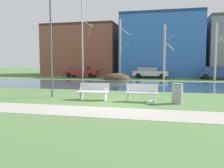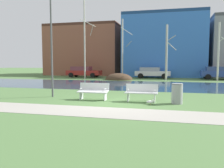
% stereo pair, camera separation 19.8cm
% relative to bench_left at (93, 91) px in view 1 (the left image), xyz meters
% --- Properties ---
extents(ground_plane, '(120.00, 120.00, 0.00)m').
position_rel_bench_left_xyz_m(ground_plane, '(1.25, 9.31, -0.47)').
color(ground_plane, '#4C703D').
extents(paved_path_strip, '(60.00, 1.97, 0.01)m').
position_rel_bench_left_xyz_m(paved_path_strip, '(1.25, -2.87, -0.47)').
color(paved_path_strip, '#9E998E').
rests_on(paved_path_strip, ground).
extents(river_band, '(80.00, 8.81, 0.01)m').
position_rel_bench_left_xyz_m(river_band, '(1.25, 8.59, -0.47)').
color(river_band, '#284256').
rests_on(river_band, ground).
extents(soil_mound, '(3.14, 2.54, 1.51)m').
position_rel_bench_left_xyz_m(soil_mound, '(-1.88, 14.65, -0.47)').
color(soil_mound, '#423021').
rests_on(soil_mound, ground).
extents(bench_left, '(1.60, 0.56, 0.87)m').
position_rel_bench_left_xyz_m(bench_left, '(0.00, 0.00, 0.00)').
color(bench_left, silver).
rests_on(bench_left, ground).
extents(bench_right, '(1.60, 0.56, 0.87)m').
position_rel_bench_left_xyz_m(bench_right, '(2.50, 0.00, 0.00)').
color(bench_right, silver).
rests_on(bench_right, ground).
extents(trash_bin, '(0.54, 0.54, 0.96)m').
position_rel_bench_left_xyz_m(trash_bin, '(4.20, -0.19, 0.02)').
color(trash_bin, gray).
rests_on(trash_bin, ground).
extents(seagull, '(0.40, 0.15, 0.25)m').
position_rel_bench_left_xyz_m(seagull, '(3.02, -0.72, -0.34)').
color(seagull, white).
rests_on(seagull, ground).
extents(streetlamp, '(0.32, 0.32, 5.92)m').
position_rel_bench_left_xyz_m(streetlamp, '(-2.59, 0.46, 3.43)').
color(streetlamp, '#4C4C51').
rests_on(streetlamp, ground).
extents(birch_far_left, '(1.52, 2.56, 9.18)m').
position_rel_bench_left_xyz_m(birch_far_left, '(-6.07, 14.93, 4.19)').
color(birch_far_left, '#BCB7A8').
rests_on(birch_far_left, ground).
extents(birch_left, '(1.31, 2.33, 7.09)m').
position_rel_bench_left_xyz_m(birch_left, '(-1.77, 16.26, 3.15)').
color(birch_left, beige).
rests_on(birch_left, ground).
extents(birch_center_left, '(1.18, 2.00, 6.10)m').
position_rel_bench_left_xyz_m(birch_center_left, '(3.39, 15.38, 2.64)').
color(birch_center_left, '#BCB7A8').
rests_on(birch_center_left, ground).
extents(birch_center, '(1.36, 2.40, 6.19)m').
position_rel_bench_left_xyz_m(birch_center, '(8.77, 15.68, 2.71)').
color(birch_center, beige).
rests_on(birch_center, ground).
extents(parked_van_nearest_red, '(4.56, 2.06, 1.44)m').
position_rel_bench_left_xyz_m(parked_van_nearest_red, '(-7.54, 18.16, 0.29)').
color(parked_van_nearest_red, maroon).
rests_on(parked_van_nearest_red, ground).
extents(parked_sedan_second_white, '(4.36, 2.02, 1.36)m').
position_rel_bench_left_xyz_m(parked_sedan_second_white, '(1.56, 18.42, 0.26)').
color(parked_sedan_second_white, silver).
rests_on(parked_sedan_second_white, ground).
extents(parked_hatch_third_blue, '(4.05, 2.05, 1.48)m').
position_rel_bench_left_xyz_m(parked_hatch_third_blue, '(9.25, 18.11, 0.31)').
color(parked_hatch_third_blue, '#2D4793').
rests_on(parked_hatch_third_blue, ground).
extents(building_brick_low, '(11.43, 8.90, 7.84)m').
position_rel_bench_left_xyz_m(building_brick_low, '(-9.61, 25.53, 3.45)').
color(building_brick_low, brown).
rests_on(building_brick_low, ground).
extents(building_blue_store, '(11.11, 9.23, 8.72)m').
position_rel_bench_left_xyz_m(building_blue_store, '(2.80, 24.39, 3.89)').
color(building_blue_store, '#3870C6').
rests_on(building_blue_store, ground).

